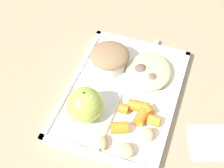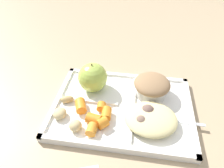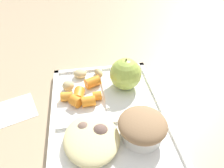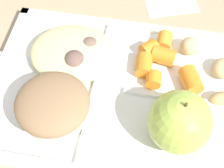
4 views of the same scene
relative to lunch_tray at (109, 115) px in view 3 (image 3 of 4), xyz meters
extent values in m
plane|color=tan|center=(0.00, 0.00, -0.01)|extent=(6.00, 6.00, 0.00)
cube|color=white|center=(0.00, 0.00, 0.00)|extent=(0.36, 0.26, 0.01)
cube|color=white|center=(0.00, -0.13, 0.01)|extent=(0.36, 0.01, 0.01)
cube|color=white|center=(0.00, 0.13, 0.01)|extent=(0.36, 0.01, 0.01)
cube|color=white|center=(-0.18, 0.00, 0.01)|extent=(0.01, 0.26, 0.01)
cube|color=white|center=(0.03, 0.00, 0.01)|extent=(0.01, 0.24, 0.01)
cube|color=white|center=(-0.09, 0.00, 0.01)|extent=(0.16, 0.01, 0.01)
sphere|color=#A8C14C|center=(-0.09, 0.06, 0.05)|extent=(0.08, 0.08, 0.08)
cylinder|color=#4C381E|center=(-0.09, 0.06, 0.09)|extent=(0.00, 0.00, 0.01)
cylinder|color=silver|center=(0.07, 0.06, 0.02)|extent=(0.08, 0.08, 0.03)
ellipsoid|color=#93704C|center=(0.07, 0.06, 0.04)|extent=(0.10, 0.10, 0.04)
cylinder|color=orange|center=(-0.06, -0.07, 0.02)|extent=(0.04, 0.03, 0.03)
cylinder|color=orange|center=(-0.10, -0.03, 0.02)|extent=(0.04, 0.04, 0.03)
cylinder|color=orange|center=(-0.06, -0.09, 0.02)|extent=(0.03, 0.03, 0.02)
cylinder|color=orange|center=(-0.05, -0.02, 0.02)|extent=(0.02, 0.02, 0.02)
cylinder|color=orange|center=(-0.04, -0.07, 0.02)|extent=(0.04, 0.04, 0.03)
cylinder|color=orange|center=(-0.03, -0.04, 0.02)|extent=(0.03, 0.03, 0.02)
ellipsoid|color=tan|center=(-0.10, -0.09, 0.02)|extent=(0.03, 0.03, 0.03)
ellipsoid|color=tan|center=(-0.15, -0.01, 0.02)|extent=(0.04, 0.03, 0.02)
ellipsoid|color=tan|center=(-0.15, -0.06, 0.02)|extent=(0.04, 0.04, 0.02)
ellipsoid|color=beige|center=(0.07, -0.05, 0.02)|extent=(0.13, 0.11, 0.03)
sphere|color=brown|center=(0.07, -0.03, 0.02)|extent=(0.04, 0.04, 0.04)
sphere|color=#755B4C|center=(0.05, -0.06, 0.02)|extent=(0.03, 0.03, 0.03)
cube|color=white|center=(0.08, -0.03, 0.01)|extent=(0.04, 0.02, 0.00)
cylinder|color=white|center=(0.05, -0.02, 0.01)|extent=(0.02, 0.00, 0.00)
cylinder|color=white|center=(0.05, -0.03, 0.01)|extent=(0.02, 0.00, 0.00)
cylinder|color=white|center=(0.05, -0.04, 0.01)|extent=(0.02, 0.00, 0.00)
cube|color=white|center=(-0.06, -0.22, -0.01)|extent=(0.11, 0.11, 0.00)
camera|label=1|loc=(-0.48, -0.14, 0.65)|focal=54.10mm
camera|label=2|loc=(0.03, -0.37, 0.41)|focal=33.10mm
camera|label=3|loc=(0.33, -0.05, 0.37)|focal=34.11mm
camera|label=4|loc=(-0.04, 0.27, 0.44)|focal=56.19mm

